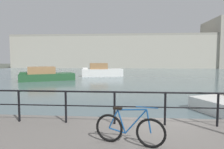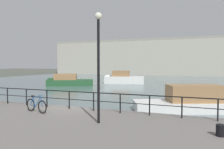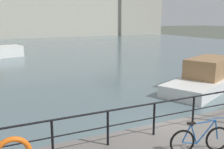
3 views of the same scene
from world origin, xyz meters
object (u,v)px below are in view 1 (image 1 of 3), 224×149
harbor_building (150,51)px  parked_bicycle (129,129)px  moored_small_launch (101,71)px  moored_cabin_cruiser (45,75)px

harbor_building → parked_bicycle: bearing=-97.0°
harbor_building → moored_small_launch: bearing=-108.3°
moored_cabin_cruiser → parked_bicycle: moored_cabin_cruiser is taller
moored_small_launch → moored_cabin_cruiser: (-6.75, -7.03, -0.10)m
moored_small_launch → moored_cabin_cruiser: moored_small_launch is taller
moored_small_launch → parked_bicycle: size_ratio=4.18×
harbor_building → parked_bicycle: 66.10m
moored_cabin_cruiser → harbor_building: bearing=-140.1°
moored_small_launch → parked_bicycle: (4.39, -27.96, 0.29)m
moored_small_launch → moored_cabin_cruiser: size_ratio=0.94×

